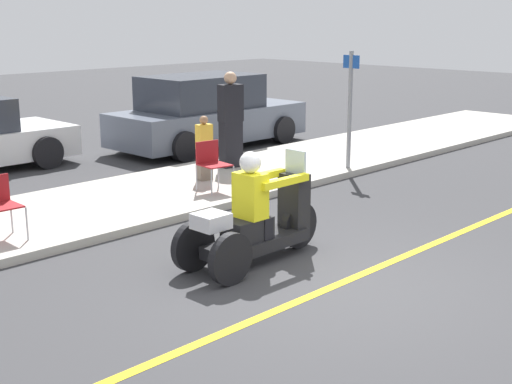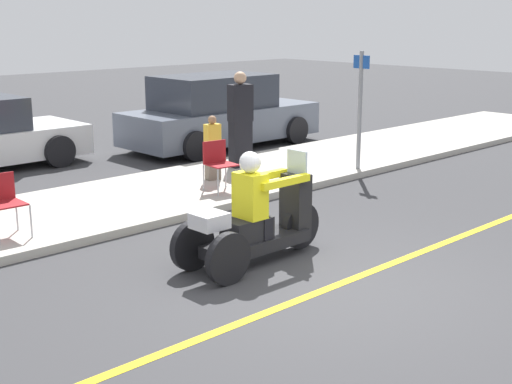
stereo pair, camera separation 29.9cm
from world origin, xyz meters
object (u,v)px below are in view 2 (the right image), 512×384
object	(u,v)px
spectator_by_tree	(240,121)
folding_chair_set_back	(218,160)
parked_car_lot_far	(219,114)
folding_chair_curbside	(3,199)
motorcycle_trike	(256,223)
spectator_mid_group	(213,149)
street_sign	(360,105)

from	to	relation	value
spectator_by_tree	folding_chair_set_back	xyz separation A→B (m)	(-1.54, -1.15, -0.37)
folding_chair_set_back	parked_car_lot_far	bearing A→B (deg)	49.19
spectator_by_tree	folding_chair_curbside	distance (m)	5.35
motorcycle_trike	spectator_mid_group	bearing A→B (deg)	57.21
motorcycle_trike	folding_chair_curbside	world-z (taller)	motorcycle_trike
spectator_mid_group	spectator_by_tree	xyz separation A→B (m)	(1.10, 0.48, 0.32)
spectator_mid_group	folding_chair_set_back	xyz separation A→B (m)	(-0.44, -0.67, -0.05)
spectator_mid_group	folding_chair_curbside	distance (m)	4.18
spectator_mid_group	street_sign	bearing A→B (deg)	-24.24
spectator_by_tree	folding_chair_set_back	world-z (taller)	spectator_by_tree
motorcycle_trike	folding_chair_set_back	xyz separation A→B (m)	(1.77, 2.76, 0.12)
folding_chair_curbside	spectator_by_tree	bearing A→B (deg)	11.99
folding_chair_set_back	street_sign	distance (m)	3.17
spectator_mid_group	folding_chair_set_back	size ratio (longest dim) A/B	1.39
folding_chair_set_back	parked_car_lot_far	xyz separation A→B (m)	(3.05, 3.53, 0.15)
spectator_by_tree	folding_chair_curbside	xyz separation A→B (m)	(-5.23, -1.11, -0.37)
folding_chair_curbside	street_sign	distance (m)	6.80
spectator_by_tree	folding_chair_curbside	size ratio (longest dim) A/B	2.21
parked_car_lot_far	folding_chair_curbside	bearing A→B (deg)	-152.61
spectator_by_tree	street_sign	size ratio (longest dim) A/B	0.82
street_sign	spectator_by_tree	bearing A→B (deg)	132.54
folding_chair_curbside	parked_car_lot_far	bearing A→B (deg)	27.39
motorcycle_trike	spectator_mid_group	world-z (taller)	motorcycle_trike
spectator_by_tree	street_sign	distance (m)	2.27
folding_chair_curbside	folding_chair_set_back	world-z (taller)	same
motorcycle_trike	spectator_mid_group	size ratio (longest dim) A/B	1.88
folding_chair_curbside	parked_car_lot_far	distance (m)	7.58
spectator_mid_group	street_sign	xyz separation A→B (m)	(2.61, -1.18, 0.65)
spectator_by_tree	motorcycle_trike	bearing A→B (deg)	-130.22
motorcycle_trike	folding_chair_curbside	bearing A→B (deg)	124.37
motorcycle_trike	street_sign	size ratio (longest dim) A/B	0.97
spectator_mid_group	spectator_by_tree	size ratio (longest dim) A/B	0.63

